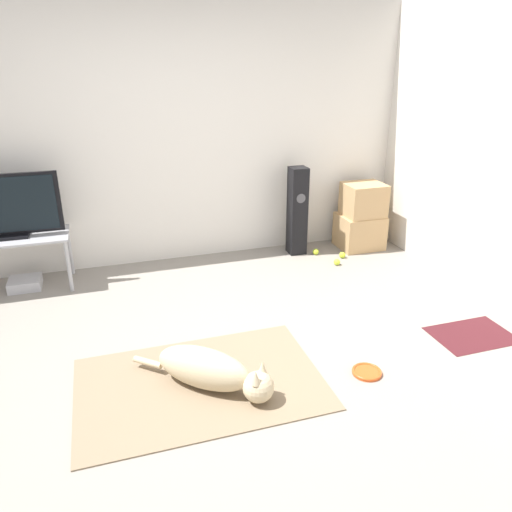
{
  "coord_description": "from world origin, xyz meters",
  "views": [
    {
      "loc": [
        -0.54,
        -2.86,
        2.05
      ],
      "look_at": [
        0.63,
        0.82,
        0.45
      ],
      "focal_mm": 35.0,
      "sensor_mm": 36.0,
      "label": 1
    }
  ],
  "objects": [
    {
      "name": "ground_plane",
      "position": [
        0.0,
        0.0,
        0.0
      ],
      "size": [
        12.0,
        12.0,
        0.0
      ],
      "primitive_type": "plane",
      "color": "gray"
    },
    {
      "name": "wall_back",
      "position": [
        0.0,
        2.1,
        1.27
      ],
      "size": [
        8.0,
        0.06,
        2.55
      ],
      "color": "silver",
      "rests_on": "ground_plane"
    },
    {
      "name": "area_rug",
      "position": [
        -0.07,
        -0.15,
        0.01
      ],
      "size": [
        1.6,
        1.06,
        0.01
      ],
      "color": "#847056",
      "rests_on": "ground_plane"
    },
    {
      "name": "dog",
      "position": [
        -0.0,
        -0.23,
        0.14
      ],
      "size": [
        0.82,
        0.73,
        0.28
      ],
      "color": "beige",
      "rests_on": "area_rug"
    },
    {
      "name": "frisbee",
      "position": [
        1.04,
        -0.38,
        0.01
      ],
      "size": [
        0.2,
        0.2,
        0.03
      ],
      "color": "#DB511E",
      "rests_on": "ground_plane"
    },
    {
      "name": "cardboard_box_lower",
      "position": [
        2.14,
        1.77,
        0.19
      ],
      "size": [
        0.47,
        0.41,
        0.37
      ],
      "color": "tan",
      "rests_on": "ground_plane"
    },
    {
      "name": "cardboard_box_upper",
      "position": [
        2.15,
        1.76,
        0.55
      ],
      "size": [
        0.42,
        0.37,
        0.35
      ],
      "color": "tan",
      "rests_on": "cardboard_box_lower"
    },
    {
      "name": "floor_speaker",
      "position": [
        1.41,
        1.83,
        0.47
      ],
      "size": [
        0.18,
        0.18,
        0.94
      ],
      "color": "black",
      "rests_on": "ground_plane"
    },
    {
      "name": "tv_stand",
      "position": [
        -1.38,
        1.78,
        0.44
      ],
      "size": [
        0.99,
        0.46,
        0.51
      ],
      "color": "#A8A8AD",
      "rests_on": "ground_plane"
    },
    {
      "name": "tv",
      "position": [
        -1.38,
        1.78,
        0.78
      ],
      "size": [
        0.94,
        0.2,
        0.57
      ],
      "color": "black",
      "rests_on": "tv_stand"
    },
    {
      "name": "tennis_ball_by_boxes",
      "position": [
        1.68,
        1.38,
        0.03
      ],
      "size": [
        0.07,
        0.07,
        0.07
      ],
      "color": "#C6E033",
      "rests_on": "ground_plane"
    },
    {
      "name": "tennis_ball_near_speaker",
      "position": [
        1.59,
        1.7,
        0.03
      ],
      "size": [
        0.07,
        0.07,
        0.07
      ],
      "color": "#C6E033",
      "rests_on": "ground_plane"
    },
    {
      "name": "tennis_ball_loose_on_carpet",
      "position": [
        1.82,
        1.53,
        0.03
      ],
      "size": [
        0.07,
        0.07,
        0.07
      ],
      "color": "#C6E033",
      "rests_on": "ground_plane"
    },
    {
      "name": "game_console",
      "position": [
        -1.32,
        1.77,
        0.05
      ],
      "size": [
        0.28,
        0.26,
        0.09
      ],
      "color": "#B7B7BC",
      "rests_on": "ground_plane"
    },
    {
      "name": "door_mat",
      "position": [
        2.07,
        -0.19,
        0.0
      ],
      "size": [
        0.62,
        0.43,
        0.01
      ],
      "color": "#47191E",
      "rests_on": "ground_plane"
    }
  ]
}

